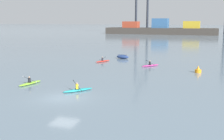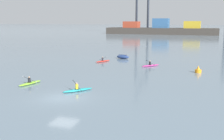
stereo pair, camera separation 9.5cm
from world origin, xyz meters
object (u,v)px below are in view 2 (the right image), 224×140
kayak_lime (30,83)px  kayak_magenta (150,65)px  kayak_red (103,61)px  channel_buoy (198,70)px  capsized_dinghy (123,57)px  kayak_teal (78,90)px  container_barge (161,29)px

kayak_lime → kayak_magenta: (10.63, 17.32, 0.00)m
kayak_lime → kayak_red: bearing=85.0°
channel_buoy → kayak_magenta: size_ratio=0.34×
channel_buoy → kayak_lime: channel_buoy is taller
capsized_dinghy → channel_buoy: 17.89m
capsized_dinghy → kayak_lime: kayak_lime is taller
capsized_dinghy → kayak_teal: 26.11m
capsized_dinghy → kayak_lime: bearing=-98.8°
channel_buoy → kayak_red: 17.30m
capsized_dinghy → kayak_lime: (-3.81, -24.72, -0.18)m
kayak_red → kayak_teal: kayak_red is taller
kayak_teal → kayak_lime: bearing=169.5°
kayak_teal → kayak_magenta: 18.97m
channel_buoy → kayak_magenta: channel_buoy is taller
kayak_teal → channel_buoy: bearing=53.0°
channel_buoy → kayak_red: size_ratio=0.30×
channel_buoy → kayak_lime: (-18.12, -13.98, -0.19)m
kayak_red → channel_buoy: bearing=-18.4°
capsized_dinghy → kayak_magenta: (6.82, -7.41, -0.18)m
channel_buoy → kayak_magenta: bearing=156.0°
capsized_dinghy → channel_buoy: size_ratio=2.79×
container_barge → capsized_dinghy: bearing=-85.0°
kayak_red → kayak_lime: bearing=-95.0°
kayak_red → kayak_teal: 21.26m
kayak_lime → container_barge: bearing=92.2°
kayak_magenta → capsized_dinghy: bearing=132.6°
capsized_dinghy → kayak_magenta: size_ratio=0.94×
kayak_teal → kayak_magenta: size_ratio=1.02×
container_barge → capsized_dinghy: (8.35, -95.03, -2.18)m
channel_buoy → kayak_teal: bearing=-127.0°
container_barge → kayak_teal: (11.20, -120.98, -2.35)m
container_barge → kayak_lime: container_barge is taller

